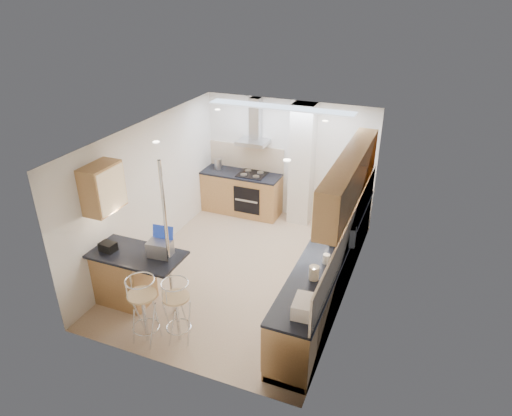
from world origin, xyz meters
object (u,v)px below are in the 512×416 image
at_px(microwave, 343,230).
at_px(bread_bin, 306,307).
at_px(bar_stool_near, 144,310).
at_px(bar_stool_end, 177,312).
at_px(laptop, 160,248).

bearing_deg(microwave, bread_bin, 167.84).
distance_m(microwave, bar_stool_near, 3.23).
xyz_separation_m(microwave, bread_bin, (-0.03, -1.96, -0.06)).
xyz_separation_m(bar_stool_near, bar_stool_end, (0.42, 0.18, -0.03)).
xyz_separation_m(bar_stool_end, bread_bin, (1.78, 0.12, 0.53)).
bearing_deg(laptop, microwave, 26.61).
distance_m(bar_stool_near, bread_bin, 2.27).
distance_m(microwave, bread_bin, 1.97).
bearing_deg(bar_stool_end, microwave, 2.11).
relative_size(bar_stool_near, bread_bin, 2.78).
relative_size(microwave, bar_stool_end, 0.59).
relative_size(microwave, bar_stool_near, 0.55).
height_order(microwave, bread_bin, microwave).
relative_size(bar_stool_end, bread_bin, 2.61).
bearing_deg(bar_stool_near, laptop, 79.93).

